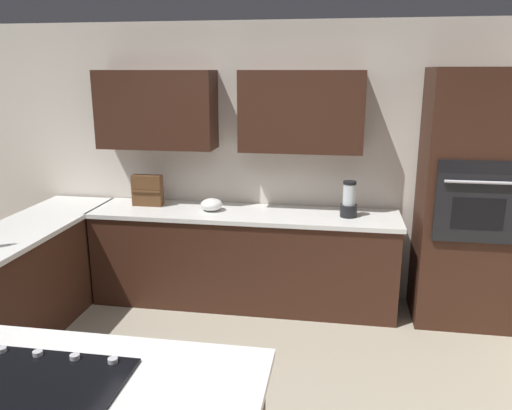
% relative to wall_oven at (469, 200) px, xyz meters
% --- Properties ---
extents(wall_back, '(6.00, 0.44, 2.60)m').
position_rel_wall_oven_xyz_m(wall_back, '(1.92, -0.33, 0.34)').
color(wall_back, silver).
rests_on(wall_back, ground).
extents(lower_cabinets_back, '(2.80, 0.60, 0.86)m').
position_rel_wall_oven_xyz_m(lower_cabinets_back, '(1.95, -0.00, -0.66)').
color(lower_cabinets_back, '#381E14').
rests_on(lower_cabinets_back, ground).
extents(countertop_back, '(2.84, 0.64, 0.04)m').
position_rel_wall_oven_xyz_m(countertop_back, '(1.95, -0.00, -0.21)').
color(countertop_back, silver).
rests_on(countertop_back, lower_cabinets_back).
extents(island_top, '(1.92, 0.97, 0.04)m').
position_rel_wall_oven_xyz_m(island_top, '(2.32, 2.81, -0.21)').
color(island_top, silver).
rests_on(island_top, island_base).
extents(wall_oven, '(0.80, 0.66, 2.19)m').
position_rel_wall_oven_xyz_m(wall_oven, '(0.00, 0.00, 0.00)').
color(wall_oven, '#381E14').
rests_on(wall_oven, ground).
extents(cooktop, '(0.76, 0.56, 0.03)m').
position_rel_wall_oven_xyz_m(cooktop, '(2.32, 2.80, -0.19)').
color(cooktop, black).
rests_on(cooktop, island_top).
extents(blender, '(0.15, 0.15, 0.32)m').
position_rel_wall_oven_xyz_m(blender, '(1.00, -0.00, -0.06)').
color(blender, black).
rests_on(blender, countertop_back).
extents(mixing_bowl, '(0.21, 0.21, 0.11)m').
position_rel_wall_oven_xyz_m(mixing_bowl, '(2.25, -0.00, -0.14)').
color(mixing_bowl, white).
rests_on(mixing_bowl, countertop_back).
extents(spice_rack, '(0.29, 0.11, 0.30)m').
position_rel_wall_oven_xyz_m(spice_rack, '(2.90, -0.08, -0.05)').
color(spice_rack, brown).
rests_on(spice_rack, countertop_back).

